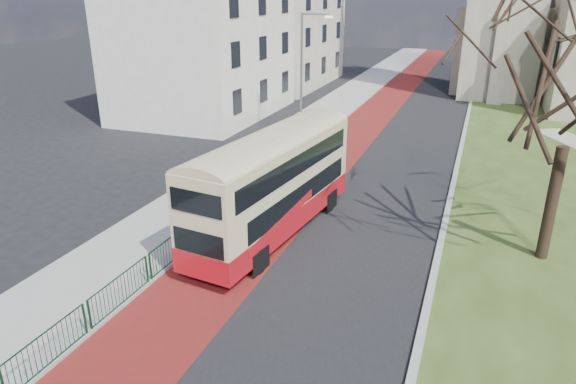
% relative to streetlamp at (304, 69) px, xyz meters
% --- Properties ---
extents(ground, '(160.00, 160.00, 0.00)m').
position_rel_streetlamp_xyz_m(ground, '(4.35, -18.00, -4.59)').
color(ground, black).
rests_on(ground, ground).
extents(road_carriageway, '(9.00, 120.00, 0.01)m').
position_rel_streetlamp_xyz_m(road_carriageway, '(5.85, 2.00, -4.59)').
color(road_carriageway, black).
rests_on(road_carriageway, ground).
extents(bus_lane, '(3.40, 120.00, 0.01)m').
position_rel_streetlamp_xyz_m(bus_lane, '(3.15, 2.00, -4.59)').
color(bus_lane, '#591414').
rests_on(bus_lane, ground).
extents(pavement_west, '(4.00, 120.00, 0.12)m').
position_rel_streetlamp_xyz_m(pavement_west, '(-0.65, 2.00, -4.53)').
color(pavement_west, gray).
rests_on(pavement_west, ground).
extents(kerb_west, '(0.25, 120.00, 0.13)m').
position_rel_streetlamp_xyz_m(kerb_west, '(1.35, 2.00, -4.53)').
color(kerb_west, '#999993').
rests_on(kerb_west, ground).
extents(kerb_east, '(0.25, 80.00, 0.13)m').
position_rel_streetlamp_xyz_m(kerb_east, '(10.45, 4.00, -4.53)').
color(kerb_east, '#999993').
rests_on(kerb_east, ground).
extents(pedestrian_railing, '(0.07, 24.00, 1.12)m').
position_rel_streetlamp_xyz_m(pedestrian_railing, '(1.40, -14.00, -4.04)').
color(pedestrian_railing, '#0C381E').
rests_on(pedestrian_railing, ground).
extents(street_block_near, '(10.30, 14.30, 13.00)m').
position_rel_streetlamp_xyz_m(street_block_near, '(-9.65, 4.00, 1.92)').
color(street_block_near, silver).
rests_on(street_block_near, ground).
extents(street_block_far, '(10.30, 16.30, 11.50)m').
position_rel_streetlamp_xyz_m(street_block_far, '(-9.65, 20.00, 1.17)').
color(street_block_far, '#BAB29D').
rests_on(street_block_far, ground).
extents(streetlamp, '(2.13, 0.18, 8.00)m').
position_rel_streetlamp_xyz_m(streetlamp, '(0.00, 0.00, 0.00)').
color(streetlamp, gray).
rests_on(streetlamp, pavement_west).
extents(bus, '(3.50, 10.10, 4.14)m').
position_rel_streetlamp_xyz_m(bus, '(3.93, -15.02, -2.23)').
color(bus, '#A40F17').
rests_on(bus, ground).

